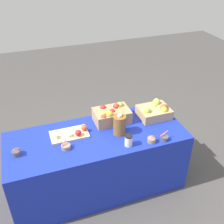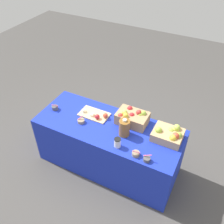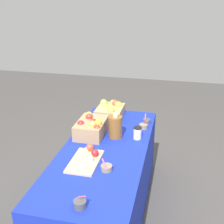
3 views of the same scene
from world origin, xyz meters
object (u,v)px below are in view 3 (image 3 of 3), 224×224
at_px(sample_bowl_near, 106,168).
at_px(cider_jug, 115,127).
at_px(cutting_board_front, 87,159).
at_px(sample_bowl_mid, 144,126).
at_px(apple_crate_middle, 91,127).
at_px(sample_bowl_far, 80,204).
at_px(coffee_cup, 137,133).
at_px(sample_bowl_extra, 147,121).
at_px(apple_crate_left, 110,110).

bearing_deg(sample_bowl_near, cider_jug, 5.50).
bearing_deg(cutting_board_front, sample_bowl_mid, -27.39).
xyz_separation_m(sample_bowl_mid, cider_jug, (-0.26, 0.24, 0.08)).
bearing_deg(apple_crate_middle, sample_bowl_near, -152.90).
xyz_separation_m(cutting_board_front, sample_bowl_far, (-0.56, -0.13, 0.01)).
distance_m(sample_bowl_far, coffee_cup, 1.08).
distance_m(sample_bowl_far, cider_jug, 1.05).
relative_size(sample_bowl_near, coffee_cup, 0.80).
xyz_separation_m(cutting_board_front, sample_bowl_extra, (0.88, -0.40, 0.00)).
distance_m(cutting_board_front, sample_bowl_extra, 0.96).
distance_m(cider_jug, coffee_cup, 0.22).
height_order(cutting_board_front, sample_bowl_far, sample_bowl_far).
xyz_separation_m(apple_crate_middle, sample_bowl_mid, (0.26, -0.49, -0.06)).
bearing_deg(coffee_cup, sample_bowl_far, 168.11).
xyz_separation_m(apple_crate_left, sample_bowl_far, (-1.55, -0.16, -0.04)).
bearing_deg(sample_bowl_mid, cider_jug, 136.61).
bearing_deg(apple_crate_left, coffee_cup, -141.58).
height_order(apple_crate_left, sample_bowl_far, apple_crate_left).
bearing_deg(sample_bowl_extra, sample_bowl_mid, 173.59).
relative_size(apple_crate_left, cutting_board_front, 0.88).
relative_size(sample_bowl_extra, coffee_cup, 0.79).
distance_m(apple_crate_middle, coffee_cup, 0.46).
xyz_separation_m(apple_crate_left, apple_crate_middle, (-0.50, 0.07, 0.01)).
xyz_separation_m(sample_bowl_near, sample_bowl_extra, (0.98, -0.20, 0.00)).
bearing_deg(sample_bowl_mid, coffee_cup, 173.15).
distance_m(apple_crate_middle, sample_bowl_mid, 0.55).
distance_m(apple_crate_middle, sample_bowl_near, 0.66).
bearing_deg(sample_bowl_far, sample_bowl_near, -8.00).
xyz_separation_m(sample_bowl_extra, coffee_cup, (-0.38, 0.04, 0.04)).
bearing_deg(apple_crate_left, sample_bowl_far, -173.97).
bearing_deg(apple_crate_middle, cider_jug, -89.68).
bearing_deg(sample_bowl_near, apple_crate_middle, 27.10).
xyz_separation_m(apple_crate_middle, sample_bowl_near, (-0.58, -0.30, -0.06)).
height_order(apple_crate_middle, sample_bowl_near, apple_crate_middle).
bearing_deg(sample_bowl_far, cutting_board_front, 13.04).
height_order(sample_bowl_mid, sample_bowl_extra, sample_bowl_mid).
xyz_separation_m(apple_crate_left, cutting_board_front, (-0.98, -0.03, -0.05)).
bearing_deg(sample_bowl_near, sample_bowl_far, 172.00).
bearing_deg(cutting_board_front, sample_bowl_extra, -24.45).
relative_size(sample_bowl_far, sample_bowl_extra, 1.11).
bearing_deg(apple_crate_left, sample_bowl_extra, -104.05).
height_order(sample_bowl_mid, sample_bowl_far, sample_bowl_far).
bearing_deg(cutting_board_front, sample_bowl_far, -166.96).
distance_m(apple_crate_middle, cider_jug, 0.24).
distance_m(sample_bowl_extra, coffee_cup, 0.38).
xyz_separation_m(apple_crate_left, sample_bowl_extra, (-0.11, -0.43, -0.05)).
xyz_separation_m(cutting_board_front, sample_bowl_near, (-0.10, -0.20, 0.00)).
bearing_deg(sample_bowl_far, cider_jug, -0.47).
height_order(sample_bowl_mid, cider_jug, cider_jug).
bearing_deg(cider_jug, cutting_board_front, 163.87).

